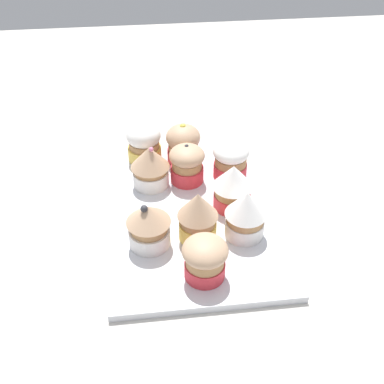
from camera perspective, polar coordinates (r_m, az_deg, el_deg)
name	(u,v)px	position (r cm, az deg, el deg)	size (l,w,h in cm)	color
ground_plane	(192,219)	(76.91, 0.00, -3.33)	(180.00, 180.00, 3.00)	beige
baking_tray	(192,209)	(75.53, 0.00, -2.14)	(39.81, 26.02, 1.20)	silver
cupcake_0	(144,142)	(84.45, -5.87, 6.06)	(6.15, 6.15, 7.10)	#EFC651
cupcake_1	(150,166)	(77.76, -5.11, 3.21)	(6.47, 6.47, 7.66)	white
cupcake_2	(149,225)	(66.81, -5.29, -3.99)	(6.41, 6.41, 7.38)	white
cupcake_3	(182,144)	(83.53, -1.21, 5.92)	(6.08, 6.08, 7.49)	#D1333D
cupcake_4	(187,163)	(78.65, -0.57, 3.51)	(5.97, 5.97, 6.96)	#D1333D
cupcake_5	(198,215)	(67.13, 0.78, -2.86)	(5.95, 5.95, 8.13)	#EFC651
cupcake_6	(204,258)	(62.37, 1.43, -8.02)	(6.17, 6.17, 6.33)	#D1333D
cupcake_7	(231,159)	(79.89, 4.73, 4.00)	(6.14, 6.14, 6.75)	#D1333D
cupcake_8	(233,186)	(73.03, 4.98, 0.77)	(6.37, 6.37, 7.78)	#D1333D
cupcake_9	(246,214)	(68.15, 6.54, -2.62)	(6.10, 6.10, 7.85)	white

